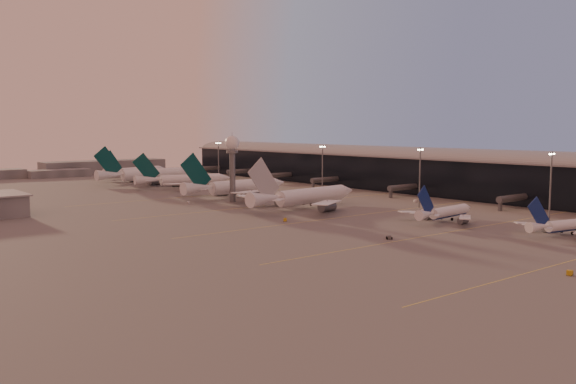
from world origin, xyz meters
TOP-DOWN VIEW (x-y plane):
  - ground at (0.00, 0.00)m, footprint 700.00×700.00m
  - taxiway_markings at (30.00, 56.00)m, footprint 180.00×185.25m
  - terminal at (107.88, 110.09)m, footprint 57.00×362.00m
  - radar_tower at (5.00, 120.00)m, footprint 6.40×6.40m
  - mast_a at (58.00, 0.00)m, footprint 3.60×0.56m
  - mast_b at (55.00, 55.00)m, footprint 3.60×0.56m
  - mast_c at (50.00, 110.00)m, footprint 3.60×0.56m
  - mast_d at (48.00, 200.00)m, footprint 3.60×0.56m
  - distant_horizon at (2.62, 325.14)m, footprint 165.00×37.50m
  - narrowbody_near at (37.84, -16.16)m, footprint 32.38×25.58m
  - narrowbody_mid at (31.68, 24.11)m, footprint 35.71×28.37m
  - widebody_white at (15.66, 81.84)m, footprint 62.52×49.79m
  - greentail_a at (15.85, 132.51)m, footprint 60.95×49.11m
  - greentail_b at (18.14, 187.91)m, footprint 54.41×43.52m
  - greentail_c at (14.81, 227.95)m, footprint 62.97×50.78m
  - greentail_d at (27.51, 268.67)m, footprint 51.22×40.77m
  - gsv_truck_a at (-11.16, -42.28)m, footprint 6.29×2.77m
  - gsv_catering_a at (53.41, -11.81)m, footprint 5.76×3.37m
  - gsv_tug_mid at (-9.81, 13.31)m, footprint 4.38×4.05m
  - gsv_truck_b at (46.29, 45.93)m, footprint 5.27×3.21m
  - gsv_truck_c at (-12.04, 60.45)m, footprint 5.69×5.94m
  - gsv_catering_b at (68.09, 67.71)m, footprint 5.98×4.30m
  - gsv_tug_far at (21.08, 101.74)m, footprint 3.66×3.46m
  - gsv_truck_d at (-14.07, 126.69)m, footprint 2.14×5.11m
  - gsv_tug_hangar at (53.63, 155.37)m, footprint 3.59×2.73m

SIDE VIEW (x-z plane):
  - ground at x=0.00m, z-range 0.00..0.00m
  - taxiway_markings at x=30.00m, z-range 0.00..0.02m
  - gsv_tug_far at x=21.08m, z-range 0.01..0.92m
  - gsv_tug_hangar at x=53.63m, z-range 0.01..0.92m
  - gsv_tug_mid at x=-9.81m, z-range 0.02..1.09m
  - gsv_truck_b at x=46.29m, z-range 0.02..2.02m
  - gsv_truck_d at x=-14.07m, z-range 0.02..2.04m
  - gsv_truck_c at x=-12.04m, z-range 0.02..2.47m
  - gsv_truck_a at x=-11.16m, z-range 0.02..2.49m
  - gsv_catering_a at x=53.41m, z-range 0.00..4.44m
  - gsv_catering_b at x=68.09m, z-range 0.00..4.49m
  - narrowbody_near at x=37.84m, z-range -3.81..8.99m
  - narrowbody_mid at x=31.68m, z-range -4.16..9.81m
  - greentail_d at x=27.51m, z-range -6.19..12.96m
  - greentail_b at x=18.14m, z-range -6.46..13.51m
  - widebody_white at x=15.66m, z-range -7.20..14.85m
  - distant_horizon at x=2.62m, z-range -0.61..8.39m
  - greentail_a at x=15.85m, z-range -7.16..14.97m
  - greentail_c at x=14.81m, z-range -7.39..15.47m
  - terminal at x=107.88m, z-range -1.00..22.04m
  - mast_a at x=58.00m, z-range 1.24..26.24m
  - mast_b at x=55.00m, z-range 1.24..26.24m
  - mast_c at x=50.00m, z-range 1.24..26.24m
  - mast_d at x=48.00m, z-range 1.24..26.24m
  - radar_tower at x=5.00m, z-range 5.40..36.50m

